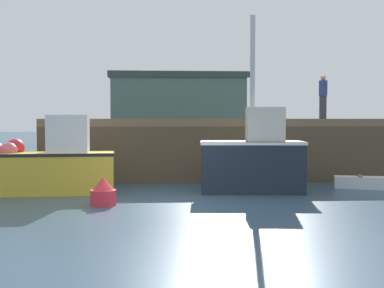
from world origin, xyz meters
The scene contains 8 objects.
ground centered at (0.00, 0.00, -0.05)m, with size 120.00×160.00×0.10m.
pier centered at (2.87, 6.89, 1.73)m, with size 14.06×7.58×2.08m.
fishing_boat_near_left centered at (-3.23, 1.78, 0.85)m, with size 3.67×1.40×2.18m.
fishing_boat_near_right centered at (2.35, 1.67, 0.95)m, with size 2.98×1.41×4.94m.
rowboat centered at (5.68, 2.30, 0.18)m, with size 1.60×1.00×0.39m.
dockworker centered at (6.38, 8.02, 2.98)m, with size 0.34×0.34×1.79m.
warehouse centered at (1.36, 31.61, 3.01)m, with size 11.41×6.13×5.98m.
mooring_buoy_foreground centered at (-1.65, -0.23, 0.30)m, with size 0.62×0.62×0.68m.
Camera 1 is at (-0.33, -12.53, 2.03)m, focal length 47.99 mm.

